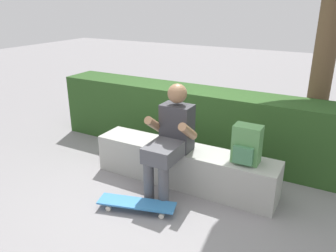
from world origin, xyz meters
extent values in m
plane|color=gray|center=(0.00, 0.00, 0.00)|extent=(24.00, 24.00, 0.00)
cube|color=#A0A19B|center=(0.00, 0.39, 0.22)|extent=(2.16, 0.41, 0.45)
cube|color=#333338|center=(-0.06, 0.32, 0.71)|extent=(0.34, 0.22, 0.52)
sphere|color=#8C6647|center=(-0.06, 0.32, 1.09)|extent=(0.21, 0.21, 0.21)
cube|color=#4C4C51|center=(-0.06, 0.01, 0.53)|extent=(0.32, 0.40, 0.17)
cylinder|color=#4C4C51|center=(-0.15, -0.14, 0.22)|extent=(0.11, 0.11, 0.45)
cylinder|color=#4C4C51|center=(0.03, -0.14, 0.22)|extent=(0.11, 0.11, 0.45)
cylinder|color=#8C6647|center=(-0.26, 0.18, 0.75)|extent=(0.09, 0.33, 0.27)
cylinder|color=#8C6647|center=(0.14, 0.18, 0.75)|extent=(0.09, 0.33, 0.27)
cube|color=teal|center=(-0.17, -0.34, 0.08)|extent=(0.82, 0.41, 0.02)
cylinder|color=silver|center=(0.08, -0.19, 0.03)|extent=(0.06, 0.05, 0.05)
cylinder|color=silver|center=(0.12, -0.34, 0.03)|extent=(0.06, 0.05, 0.05)
cylinder|color=silver|center=(-0.46, -0.34, 0.03)|extent=(0.06, 0.05, 0.05)
cylinder|color=silver|center=(-0.42, -0.49, 0.03)|extent=(0.06, 0.05, 0.05)
cube|color=#51894C|center=(0.71, 0.39, 0.65)|extent=(0.28, 0.18, 0.40)
cube|color=#427A52|center=(0.71, 0.27, 0.57)|extent=(0.20, 0.05, 0.18)
cube|color=#284A1E|center=(-0.01, 1.27, 0.45)|extent=(4.68, 0.56, 0.90)
cylinder|color=brown|center=(1.21, 1.69, 1.59)|extent=(0.26, 0.26, 3.19)
camera|label=1|loc=(1.52, -2.75, 2.03)|focal=35.94mm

